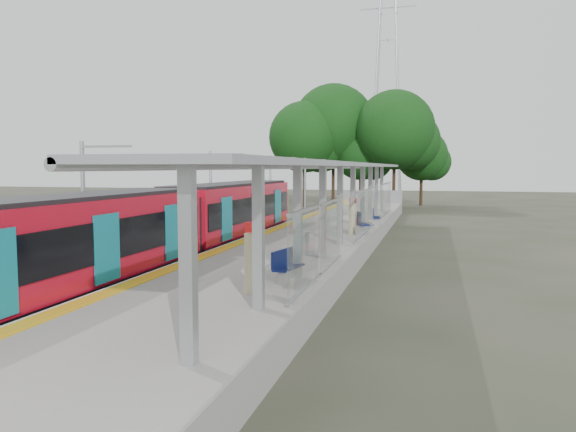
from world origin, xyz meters
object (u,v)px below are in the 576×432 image
(info_pillar_near, at_px, (252,263))
(litter_bin, at_px, (303,243))
(bench_mid, at_px, (359,222))
(bench_far, at_px, (375,216))
(bench_near, at_px, (286,265))
(train, at_px, (173,225))
(info_pillar_far, at_px, (353,218))

(info_pillar_near, height_order, litter_bin, info_pillar_near)
(bench_mid, xyz_separation_m, litter_bin, (-1.21, -7.68, -0.16))
(bench_mid, bearing_deg, bench_far, 65.50)
(bench_near, xyz_separation_m, bench_far, (0.82, 18.01, -0.02))
(bench_mid, relative_size, info_pillar_near, 0.91)
(info_pillar_near, bearing_deg, bench_near, 53.17)
(train, xyz_separation_m, info_pillar_far, (6.52, 7.45, -0.24))
(info_pillar_near, distance_m, litter_bin, 6.98)
(bench_near, bearing_deg, bench_mid, 98.18)
(bench_near, xyz_separation_m, info_pillar_far, (0.22, 12.66, 0.29))
(train, distance_m, bench_near, 8.19)
(train, xyz_separation_m, litter_bin, (5.62, 0.01, -0.59))
(litter_bin, bearing_deg, bench_far, 83.35)
(info_pillar_near, distance_m, info_pillar_far, 14.43)
(info_pillar_far, bearing_deg, bench_far, 86.56)
(train, height_order, bench_far, train)
(info_pillar_far, bearing_deg, bench_near, -88.02)
(bench_far, bearing_deg, train, -124.14)
(bench_near, bearing_deg, litter_bin, 107.91)
(bench_near, distance_m, info_pillar_near, 1.84)
(bench_far, relative_size, info_pillar_far, 0.76)
(train, height_order, litter_bin, train)
(litter_bin, bearing_deg, bench_near, -82.62)
(train, distance_m, litter_bin, 5.66)
(bench_near, xyz_separation_m, litter_bin, (-0.68, 5.22, -0.06))
(bench_far, height_order, info_pillar_near, info_pillar_near)
(bench_near, relative_size, bench_far, 1.05)
(info_pillar_near, bearing_deg, info_pillar_far, 66.02)
(bench_mid, height_order, bench_far, bench_mid)
(bench_far, bearing_deg, bench_near, -97.66)
(bench_near, relative_size, info_pillar_near, 0.77)
(bench_mid, distance_m, info_pillar_far, 0.44)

